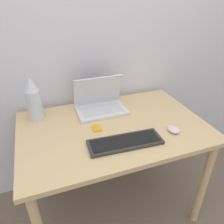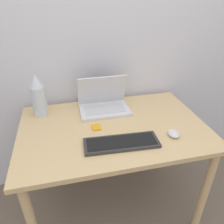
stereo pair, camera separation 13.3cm
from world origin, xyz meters
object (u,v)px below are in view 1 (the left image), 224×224
Objects in this scene: laptop at (100,103)px; mp3_player at (97,128)px; keyboard at (125,142)px; vase at (34,100)px; mouse at (173,129)px.

laptop reaches higher than mp3_player.
keyboard is at bearing -60.26° from mp3_player.
vase is at bearing 177.03° from laptop.
vase is (-0.45, 0.44, 0.13)m from keyboard.
keyboard reaches higher than mp3_player.
keyboard is 4.98× the size of mouse.
mp3_player is (-0.11, 0.19, -0.01)m from keyboard.
vase reaches higher than mouse.
laptop is 0.80× the size of keyboard.
mp3_player is at bearing -112.58° from laptop.
mouse is 0.89m from vase.
keyboard is at bearing -44.36° from vase.
mp3_player is at bearing -35.98° from vase.
laptop is at bearing 129.44° from mouse.
vase is at bearing 150.65° from mouse.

